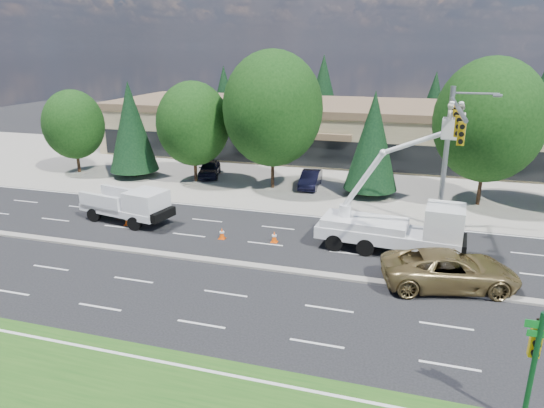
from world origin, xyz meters
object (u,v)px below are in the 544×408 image
(minivan, at_px, (450,270))
(utility_pickup, at_px, (130,208))
(signal_mast, at_px, (450,141))
(street_sign_pole, at_px, (534,357))
(bucket_truck, at_px, (404,222))

(minivan, bearing_deg, utility_pickup, 66.10)
(signal_mast, xyz_separation_m, street_sign_pole, (1.97, -15.45, -3.61))
(utility_pickup, xyz_separation_m, minivan, (20.00, -3.68, -0.07))
(signal_mast, xyz_separation_m, bucket_truck, (-2.17, -2.92, -4.16))
(bucket_truck, bearing_deg, street_sign_pole, -66.85)
(utility_pickup, bearing_deg, bucket_truck, 10.58)
(street_sign_pole, relative_size, bucket_truck, 0.46)
(street_sign_pole, relative_size, minivan, 0.61)
(street_sign_pole, distance_m, utility_pickup, 25.24)
(utility_pickup, distance_m, bucket_truck, 17.66)
(signal_mast, bearing_deg, minivan, -88.22)
(signal_mast, bearing_deg, street_sign_pole, -82.73)
(signal_mast, distance_m, street_sign_pole, 15.99)
(signal_mast, height_order, bucket_truck, signal_mast)
(utility_pickup, distance_m, minivan, 20.34)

